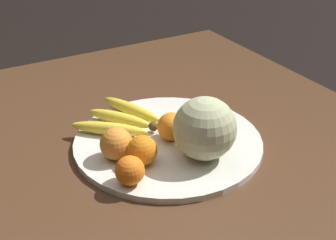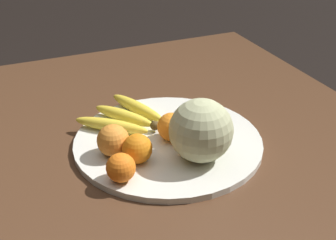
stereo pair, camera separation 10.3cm
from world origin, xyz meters
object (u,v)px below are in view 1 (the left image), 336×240
object	(u,v)px
orange_mid_center	(172,126)
orange_front_left	(130,171)
kitchen_table	(173,178)
produce_tag	(135,150)
banana_bunch	(121,119)
fruit_bowl	(168,142)
orange_front_right	(142,150)
orange_back_left	(116,143)
melon	(205,128)

from	to	relation	value
orange_mid_center	orange_front_left	bearing A→B (deg)	-56.16
kitchen_table	produce_tag	size ratio (longest dim) A/B	12.60
banana_bunch	orange_front_left	world-z (taller)	orange_front_left
fruit_bowl	kitchen_table	bearing A→B (deg)	33.76
banana_bunch	orange_front_left	xyz separation A→B (m)	(0.22, -0.08, 0.01)
orange_front_right	orange_back_left	bearing A→B (deg)	-141.24
orange_mid_center	produce_tag	xyz separation A→B (m)	(0.00, -0.10, -0.03)
melon	produce_tag	xyz separation A→B (m)	(-0.09, -0.12, -0.07)
kitchen_table	fruit_bowl	world-z (taller)	fruit_bowl
banana_bunch	melon	bearing A→B (deg)	169.59
orange_front_left	orange_mid_center	size ratio (longest dim) A/B	0.92
fruit_bowl	produce_tag	size ratio (longest dim) A/B	4.17
orange_mid_center	produce_tag	size ratio (longest dim) A/B	0.62
kitchen_table	orange_back_left	distance (m)	0.20
orange_back_left	orange_mid_center	bearing A→B (deg)	93.18
kitchen_table	orange_back_left	world-z (taller)	orange_back_left
banana_bunch	orange_back_left	distance (m)	0.14
orange_front_left	banana_bunch	bearing A→B (deg)	159.55
orange_front_left	orange_front_right	bearing A→B (deg)	133.27
banana_bunch	orange_front_right	world-z (taller)	orange_front_right
fruit_bowl	banana_bunch	bearing A→B (deg)	-150.65
orange_back_left	melon	bearing A→B (deg)	62.29
orange_mid_center	kitchen_table	bearing A→B (deg)	-10.08
orange_front_left	melon	bearing A→B (deg)	93.01
banana_bunch	produce_tag	world-z (taller)	banana_bunch
orange_back_left	kitchen_table	bearing A→B (deg)	89.47
kitchen_table	produce_tag	bearing A→B (deg)	-94.19
orange_front_right	produce_tag	size ratio (longest dim) A/B	0.62
produce_tag	orange_mid_center	bearing A→B (deg)	117.50
kitchen_table	produce_tag	distance (m)	0.14
banana_bunch	orange_front_right	distance (m)	0.17
fruit_bowl	orange_front_left	xyz separation A→B (m)	(0.11, -0.15, 0.04)
melon	banana_bunch	xyz separation A→B (m)	(-0.21, -0.10, -0.05)
kitchen_table	orange_mid_center	xyz separation A→B (m)	(-0.01, 0.00, 0.14)
fruit_bowl	banana_bunch	distance (m)	0.13
fruit_bowl	orange_front_left	size ratio (longest dim) A/B	7.25
banana_bunch	orange_mid_center	bearing A→B (deg)	177.03
kitchen_table	produce_tag	xyz separation A→B (m)	(-0.01, -0.09, 0.11)
fruit_bowl	melon	distance (m)	0.13
orange_front_right	orange_back_left	size ratio (longest dim) A/B	0.91
orange_front_left	orange_mid_center	world-z (taller)	orange_mid_center
melon	orange_front_right	bearing A→B (deg)	-107.26
kitchen_table	orange_mid_center	size ratio (longest dim) A/B	20.19
orange_front_left	orange_front_right	world-z (taller)	orange_front_right
banana_bunch	orange_back_left	xyz separation A→B (m)	(0.12, -0.07, 0.02)
melon	orange_front_right	size ratio (longest dim) A/B	2.12
fruit_bowl	orange_front_right	distance (m)	0.12
orange_front_right	kitchen_table	bearing A→B (deg)	114.34
orange_front_right	orange_mid_center	distance (m)	0.12
banana_bunch	produce_tag	xyz separation A→B (m)	(0.12, -0.02, -0.01)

